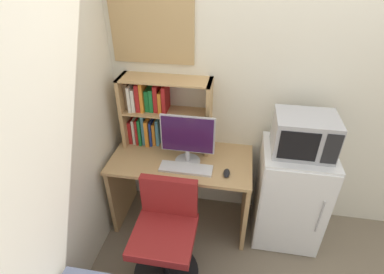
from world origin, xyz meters
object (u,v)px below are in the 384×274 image
(hutch_bookshelf, at_px, (154,110))
(microwave, at_px, (304,134))
(mini_fridge, at_px, (290,195))
(computer_mouse, at_px, (227,173))
(keyboard, at_px, (186,168))
(monitor, at_px, (187,138))
(desk_chair, at_px, (166,239))
(wall_corkboard, at_px, (152,30))

(hutch_bookshelf, relative_size, microwave, 1.71)
(hutch_bookshelf, height_order, mini_fridge, hutch_bookshelf)
(computer_mouse, distance_m, mini_fridge, 0.65)
(computer_mouse, height_order, mini_fridge, mini_fridge)
(hutch_bookshelf, relative_size, keyboard, 1.79)
(monitor, bearing_deg, desk_chair, -98.65)
(hutch_bookshelf, height_order, keyboard, hutch_bookshelf)
(hutch_bookshelf, bearing_deg, wall_corkboard, 88.98)
(keyboard, xyz_separation_m, computer_mouse, (0.33, -0.01, 0.01))
(microwave, bearing_deg, monitor, -177.06)
(mini_fridge, height_order, desk_chair, mini_fridge)
(monitor, bearing_deg, microwave, 2.94)
(monitor, relative_size, desk_chair, 0.52)
(hutch_bookshelf, height_order, wall_corkboard, wall_corkboard)
(monitor, distance_m, desk_chair, 0.81)
(computer_mouse, height_order, microwave, microwave)
(desk_chair, bearing_deg, microwave, 30.14)
(wall_corkboard, bearing_deg, desk_chair, -73.10)
(computer_mouse, distance_m, wall_corkboard, 1.27)
(desk_chair, height_order, wall_corkboard, wall_corkboard)
(hutch_bookshelf, bearing_deg, keyboard, -44.69)
(monitor, bearing_deg, computer_mouse, -18.45)
(hutch_bookshelf, xyz_separation_m, computer_mouse, (0.68, -0.35, -0.33))
(microwave, height_order, wall_corkboard, wall_corkboard)
(mini_fridge, relative_size, desk_chair, 1.10)
(computer_mouse, xyz_separation_m, desk_chair, (-0.42, -0.41, -0.39))
(desk_chair, bearing_deg, mini_fridge, 30.01)
(mini_fridge, xyz_separation_m, desk_chair, (-0.97, -0.56, -0.09))
(monitor, xyz_separation_m, wall_corkboard, (-0.34, 0.33, 0.76))
(keyboard, relative_size, wall_corkboard, 0.65)
(keyboard, bearing_deg, computer_mouse, -1.63)
(hutch_bookshelf, xyz_separation_m, wall_corkboard, (0.00, 0.10, 0.65))
(microwave, bearing_deg, computer_mouse, -164.03)
(keyboard, relative_size, desk_chair, 0.51)
(hutch_bookshelf, relative_size, mini_fridge, 0.82)
(keyboard, height_order, microwave, microwave)
(keyboard, bearing_deg, monitor, 92.67)
(keyboard, distance_m, wall_corkboard, 1.13)
(keyboard, relative_size, computer_mouse, 3.97)
(hutch_bookshelf, height_order, computer_mouse, hutch_bookshelf)
(keyboard, bearing_deg, hutch_bookshelf, 135.31)
(hutch_bookshelf, distance_m, computer_mouse, 0.83)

